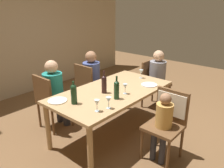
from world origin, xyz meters
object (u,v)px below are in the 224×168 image
Objects in this scene: dining_table at (112,95)px; chair_right_end at (153,81)px; wine_glass_centre at (141,72)px; wine_bottle_dark_red at (104,84)px; wine_glass_near_right at (125,87)px; person_man_bearded at (158,76)px; chair_far_left at (50,99)px; wine_bottle_short_olive at (74,93)px; person_child_small at (163,121)px; chair_near at (169,115)px; wine_bottle_tall_green at (117,89)px; dinner_plate_guest_left at (149,85)px; person_woman_host at (93,77)px; wine_glass_far at (97,103)px; wine_glass_near_left at (109,100)px; chair_far_right at (88,85)px; person_man_guest at (55,89)px; dinner_plate_host at (57,101)px.

chair_right_end reaches higher than dining_table.
wine_glass_centre is (0.76, -0.00, 0.19)m from dining_table.
wine_glass_centre is at bearing -1.75° from wine_bottle_dark_red.
wine_glass_near_right reaches higher than dining_table.
chair_far_left is at bearing -26.10° from person_man_bearded.
wine_glass_centre is (0.90, -0.03, -0.03)m from wine_bottle_dark_red.
person_child_small is at bearing -55.62° from wine_bottle_short_olive.
chair_near is 1.46m from person_man_bearded.
wine_bottle_tall_green is (-0.31, 0.62, 0.29)m from chair_near.
wine_bottle_dark_red reaches higher than dinner_plate_guest_left.
wine_glass_centre is at bearing -36.23° from chair_near.
wine_bottle_dark_red is at bearing 170.62° from dining_table.
person_child_small reaches higher than chair_far_left.
wine_glass_far is (-1.08, -1.18, 0.19)m from person_woman_host.
chair_far_left is 2.86× the size of wine_bottle_tall_green.
person_child_small reaches higher than wine_glass_near_left.
person_man_guest is (-0.73, -0.00, 0.13)m from chair_far_right.
dinner_plate_guest_left is at bearing -125.40° from wine_glass_centre.
person_man_guest reaches higher than dining_table.
dinner_plate_guest_left is (0.69, -0.32, -0.13)m from wine_bottle_dark_red.
person_woman_host is 0.84m from person_man_guest.
wine_bottle_short_olive is 1.19× the size of dinner_plate_host.
chair_far_right is 1.00× the size of chair_right_end.
person_man_bearded reaches higher than wine_bottle_tall_green.
person_child_small is 3.08× the size of wine_bottle_short_olive.
person_man_guest is 4.48× the size of dinner_plate_host.
chair_far_right and chair_right_end have the same top height.
person_man_guest is 1.25m from wine_glass_near_left.
person_woman_host is at bearing 109.53° from wine_glass_centre.
person_woman_host is 1.06m from wine_bottle_dark_red.
person_woman_host is at bearing 35.86° from wine_bottle_short_olive.
wine_glass_centre is at bearing -2.25° from person_man_bearded.
wine_bottle_short_olive is (-1.98, 0.09, 0.23)m from person_man_bearded.
person_woman_host is at bearing 47.58° from wine_glass_far.
wine_glass_centre is (0.63, 0.87, 0.26)m from chair_near.
person_child_small is at bearing 15.60° from chair_far_left.
person_man_bearded is (0.87, -0.90, -0.00)m from person_woman_host.
wine_bottle_short_olive is 0.47m from wine_glass_near_left.
person_man_bearded is at bearing 19.39° from dinner_plate_guest_left.
wine_bottle_tall_green is 1.06× the size of wine_bottle_short_olive.
wine_glass_near_left is at bearing -158.28° from wine_bottle_tall_green.
chair_far_right is 0.81× the size of person_man_guest.
chair_far_left is 1.81m from person_child_small.
person_man_bearded is (1.83, -0.90, 0.12)m from chair_far_left.
chair_far_right and chair_near have the same top height.
wine_bottle_short_olive reaches higher than chair_near.
dining_table is at bearing 8.10° from chair_near.
chair_near is 0.73m from dinner_plate_guest_left.
dinner_plate_host is at bearing -23.51° from chair_far_left.
wine_glass_near_right is at bearing 8.70° from person_man_bearded.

